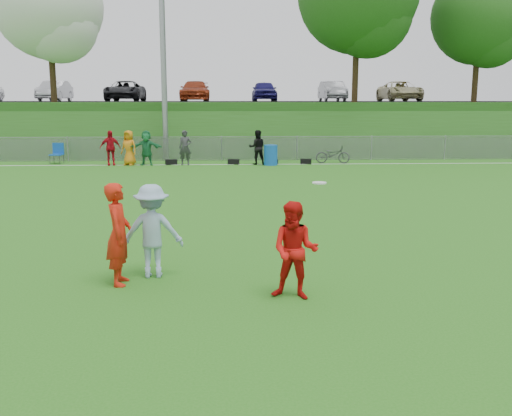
{
  "coord_description": "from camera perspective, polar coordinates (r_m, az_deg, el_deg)",
  "views": [
    {
      "loc": [
        0.36,
        -10.16,
        3.09
      ],
      "look_at": [
        0.87,
        0.5,
        1.08
      ],
      "focal_mm": 40.0,
      "sensor_mm": 36.0,
      "label": 1
    }
  ],
  "objects": [
    {
      "name": "camp_chair",
      "position": [
        30.36,
        -19.29,
        4.77
      ],
      "size": [
        0.63,
        0.64,
        1.03
      ],
      "rotation": [
        0.0,
        0.0,
        -0.11
      ],
      "color": "#0F47A3",
      "rests_on": "ground"
    },
    {
      "name": "player_blue",
      "position": [
        10.23,
        -10.34,
        -2.28
      ],
      "size": [
        1.11,
        0.67,
        1.66
      ],
      "primitive_type": "imported",
      "rotation": [
        0.0,
        0.0,
        3.19
      ],
      "color": "#91AFC9",
      "rests_on": "ground"
    },
    {
      "name": "frisbee",
      "position": [
        11.67,
        6.35,
        2.52
      ],
      "size": [
        0.29,
        0.29,
        0.03
      ],
      "color": "silver",
      "rests_on": "ground"
    },
    {
      "name": "tree_white_flowering",
      "position": [
        36.9,
        -19.82,
        18.18
      ],
      "size": [
        6.3,
        6.3,
        8.78
      ],
      "color": "black",
      "rests_on": "berm"
    },
    {
      "name": "parking_lot",
      "position": [
        43.16,
        -3.32,
        10.56
      ],
      "size": [
        120.0,
        12.0,
        0.1
      ],
      "primitive_type": "cube",
      "color": "black",
      "rests_on": "berm"
    },
    {
      "name": "car_row",
      "position": [
        42.19,
        -4.96,
        11.58
      ],
      "size": [
        32.04,
        5.18,
        1.44
      ],
      "color": "white",
      "rests_on": "parking_lot"
    },
    {
      "name": "player_red_center",
      "position": [
        8.98,
        3.93,
        -4.28
      ],
      "size": [
        0.9,
        0.79,
        1.56
      ],
      "primitive_type": "imported",
      "rotation": [
        0.0,
        0.0,
        -0.3
      ],
      "color": "red",
      "rests_on": "ground"
    },
    {
      "name": "tree_green_far",
      "position": [
        39.69,
        21.69,
        16.96
      ],
      "size": [
        5.88,
        5.88,
        8.19
      ],
      "color": "black",
      "rests_on": "berm"
    },
    {
      "name": "sideline_far",
      "position": [
        28.33,
        -3.5,
        4.36
      ],
      "size": [
        60.0,
        0.1,
        0.01
      ],
      "primitive_type": "cube",
      "color": "white",
      "rests_on": "ground"
    },
    {
      "name": "recycling_bin",
      "position": [
        28.03,
        1.48,
        5.32
      ],
      "size": [
        0.73,
        0.73,
        0.99
      ],
      "primitive_type": "cylinder",
      "rotation": [
        0.0,
        0.0,
        -0.11
      ],
      "color": "blue",
      "rests_on": "ground"
    },
    {
      "name": "player_red_left",
      "position": [
        9.92,
        -13.58,
        -2.55
      ],
      "size": [
        0.45,
        0.66,
        1.75
      ],
      "primitive_type": "imported",
      "rotation": [
        0.0,
        0.0,
        1.62
      ],
      "color": "red",
      "rests_on": "ground"
    },
    {
      "name": "spectator_row",
      "position": [
        28.41,
        -9.04,
        5.97
      ],
      "size": [
        8.15,
        0.82,
        1.69
      ],
      "color": "#B40C18",
      "rests_on": "ground"
    },
    {
      "name": "light_pole",
      "position": [
        31.35,
        -9.33,
        17.12
      ],
      "size": [
        1.2,
        0.4,
        12.15
      ],
      "color": "gray",
      "rests_on": "ground"
    },
    {
      "name": "bicycle",
      "position": [
        29.12,
        7.69,
        5.33
      ],
      "size": [
        1.76,
        0.79,
        0.89
      ],
      "primitive_type": "imported",
      "rotation": [
        0.0,
        0.0,
        1.45
      ],
      "color": "#323235",
      "rests_on": "ground"
    },
    {
      "name": "ground",
      "position": [
        10.62,
        -4.61,
        -6.3
      ],
      "size": [
        120.0,
        120.0,
        0.0
      ],
      "primitive_type": "plane",
      "color": "#216715",
      "rests_on": "ground"
    },
    {
      "name": "fence",
      "position": [
        30.26,
        -3.47,
        5.98
      ],
      "size": [
        58.0,
        0.06,
        1.3
      ],
      "color": "gray",
      "rests_on": "ground"
    },
    {
      "name": "gear_bags",
      "position": [
        28.43,
        -1.02,
        4.65
      ],
      "size": [
        7.3,
        0.44,
        0.26
      ],
      "color": "black",
      "rests_on": "ground"
    },
    {
      "name": "berm",
      "position": [
        41.19,
        -3.32,
        8.4
      ],
      "size": [
        120.0,
        18.0,
        3.0
      ],
      "primitive_type": "cube",
      "color": "#245117",
      "rests_on": "ground"
    }
  ]
}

